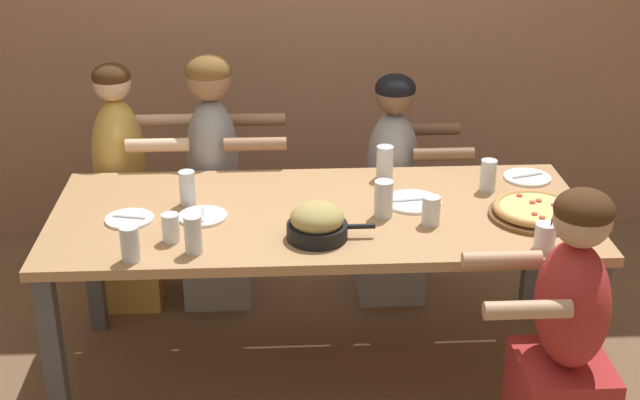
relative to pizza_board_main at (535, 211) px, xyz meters
The scene contains 21 objects.
ground_plane 1.16m from the pizza_board_main, behind, with size 18.00×18.00×0.00m, color brown.
dining_table 0.86m from the pizza_board_main, behind, with size 2.15×0.92×0.76m.
pizza_board_main is the anchor object (origin of this frame).
skillet_bowl 0.88m from the pizza_board_main, behind, with size 0.33×0.23×0.14m.
empty_plate_a 1.32m from the pizza_board_main, behind, with size 0.20×0.20×0.02m.
empty_plate_b 1.60m from the pizza_board_main, behind, with size 0.19×0.19×0.02m.
empty_plate_c 0.40m from the pizza_board_main, 79.10° to the left, with size 0.21×0.21×0.02m.
empty_plate_d 0.49m from the pizza_board_main, 160.96° to the left, with size 0.24×0.24×0.02m.
cocktail_glass_blue 0.27m from the pizza_board_main, 98.64° to the right, with size 0.08×0.08×0.12m.
drinking_glass_a 0.31m from the pizza_board_main, 114.81° to the left, with size 0.07×0.07×0.14m.
drinking_glass_b 1.40m from the pizza_board_main, behind, with size 0.07×0.07×0.14m.
drinking_glass_c 1.42m from the pizza_board_main, behind, with size 0.07×0.07×0.11m.
drinking_glass_d 0.70m from the pizza_board_main, 141.57° to the left, with size 0.07×0.07×0.15m.
drinking_glass_e 0.43m from the pizza_board_main, behind, with size 0.07×0.07×0.12m.
drinking_glass_f 1.57m from the pizza_board_main, 169.53° to the right, with size 0.07×0.07×0.13m.
drinking_glass_g 0.60m from the pizza_board_main, behind, with size 0.08×0.08×0.15m.
drinking_glass_h 1.35m from the pizza_board_main, 169.84° to the right, with size 0.06×0.06×0.15m.
diner_far_left 1.93m from the pizza_board_main, 156.02° to the left, with size 0.51×0.40×1.20m.
diner_near_right 0.64m from the pizza_board_main, 93.09° to the right, with size 0.51×0.40×1.12m.
diner_far_midright 0.94m from the pizza_board_main, 120.60° to the left, with size 0.51×0.40×1.13m.
diner_far_midleft 1.54m from the pizza_board_main, 149.37° to the left, with size 0.51×0.40×1.23m.
Camera 1 is at (-0.17, -3.25, 2.25)m, focal length 50.00 mm.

